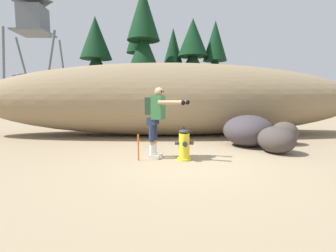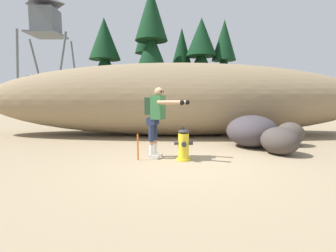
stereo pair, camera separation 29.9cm
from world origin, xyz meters
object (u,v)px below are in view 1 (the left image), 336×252
object	(u,v)px
fire_hydrant	(184,145)
boulder_mid	(248,131)
survey_stake	(138,147)
utility_worker	(157,114)
boulder_small	(263,135)
boulder_large	(276,140)
watchtower	(34,23)
boulder_outlier	(284,133)

from	to	relation	value
fire_hydrant	boulder_mid	bearing A→B (deg)	37.36
boulder_mid	survey_stake	distance (m)	3.50
survey_stake	boulder_mid	bearing A→B (deg)	26.83
utility_worker	survey_stake	bearing A→B (deg)	-135.23
boulder_small	survey_stake	bearing A→B (deg)	-151.99
boulder_large	boulder_mid	world-z (taller)	boulder_mid
utility_worker	watchtower	bearing A→B (deg)	143.21
utility_worker	boulder_mid	bearing A→B (deg)	46.41
boulder_small	boulder_outlier	world-z (taller)	boulder_outlier
boulder_large	boulder_mid	bearing A→B (deg)	110.53
boulder_mid	watchtower	bearing A→B (deg)	134.20
boulder_large	boulder_small	world-z (taller)	boulder_large
boulder_large	watchtower	xyz separation A→B (m)	(-11.98, 12.93, 6.56)
watchtower	utility_worker	bearing A→B (deg)	-56.14
boulder_large	boulder_small	size ratio (longest dim) A/B	1.45
utility_worker	boulder_large	distance (m)	3.15
fire_hydrant	boulder_large	size ratio (longest dim) A/B	0.78
fire_hydrant	boulder_mid	xyz separation A→B (m)	(2.08, 1.59, 0.11)
boulder_outlier	survey_stake	xyz separation A→B (m)	(-4.30, -1.76, -0.05)
boulder_small	boulder_mid	bearing A→B (deg)	-146.68
utility_worker	boulder_mid	size ratio (longest dim) A/B	1.14
boulder_large	survey_stake	xyz separation A→B (m)	(-3.48, -0.60, -0.05)
watchtower	boulder_outlier	bearing A→B (deg)	-42.57
utility_worker	boulder_small	size ratio (longest dim) A/B	2.43
boulder_outlier	watchtower	size ratio (longest dim) A/B	0.09
boulder_small	fire_hydrant	bearing A→B (deg)	-143.56
utility_worker	survey_stake	size ratio (longest dim) A/B	2.75
boulder_outlier	boulder_large	bearing A→B (deg)	-125.27
boulder_large	boulder_outlier	world-z (taller)	boulder_outlier
boulder_large	fire_hydrant	bearing A→B (deg)	-166.07
boulder_large	survey_stake	distance (m)	3.53
utility_worker	survey_stake	distance (m)	0.89
utility_worker	boulder_mid	distance (m)	3.07
utility_worker	boulder_mid	xyz separation A→B (m)	(2.68, 1.37, -0.59)
utility_worker	watchtower	size ratio (longest dim) A/B	0.18
boulder_mid	survey_stake	bearing A→B (deg)	-153.17
fire_hydrant	watchtower	size ratio (longest dim) A/B	0.08
boulder_large	boulder_mid	size ratio (longest dim) A/B	0.68
boulder_large	boulder_small	distance (m)	1.44
boulder_mid	boulder_outlier	distance (m)	1.21
boulder_large	boulder_outlier	bearing A→B (deg)	54.73
boulder_large	boulder_outlier	distance (m)	1.42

